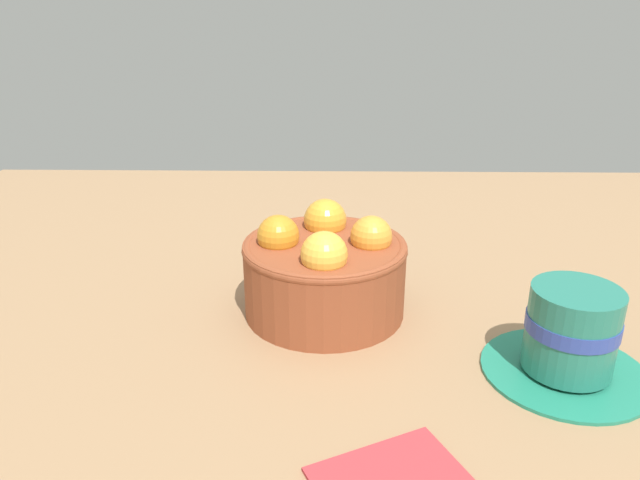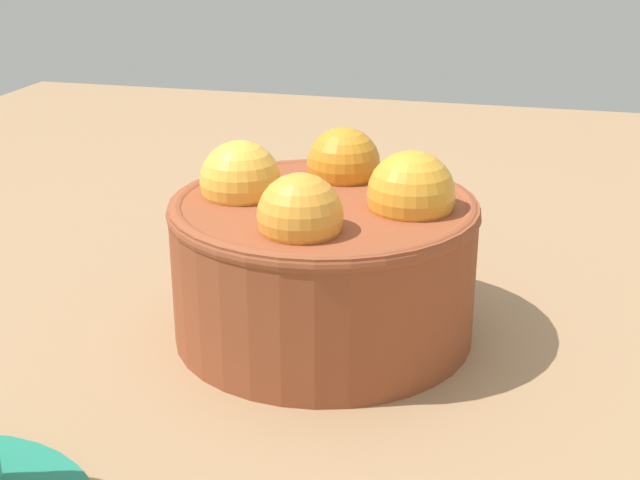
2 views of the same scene
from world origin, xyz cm
name	(u,v)px [view 2 (image 2 of 2)]	position (x,y,z in cm)	size (l,w,h in cm)	color
ground_plane	(323,372)	(0.00, 0.00, -2.46)	(117.15, 103.29, 4.92)	#997551
terracotta_bowl	(324,252)	(0.00, -0.02, 4.54)	(15.77, 15.77, 10.20)	brown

